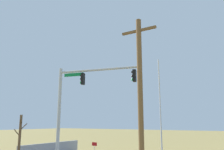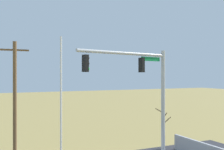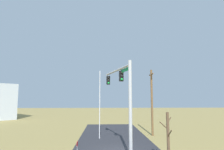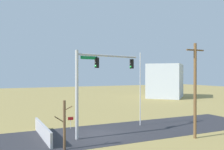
{
  "view_description": "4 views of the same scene",
  "coord_description": "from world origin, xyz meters",
  "px_view_note": "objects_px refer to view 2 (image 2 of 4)",
  "views": [
    {
      "loc": [
        -11.75,
        15.18,
        3.08
      ],
      "look_at": [
        -1.71,
        -0.74,
        6.95
      ],
      "focal_mm": 37.11,
      "sensor_mm": 36.0,
      "label": 1
    },
    {
      "loc": [
        -9.05,
        -15.29,
        6.06
      ],
      "look_at": [
        -2.01,
        -0.32,
        6.0
      ],
      "focal_mm": 44.78,
      "sensor_mm": 36.0,
      "label": 2
    },
    {
      "loc": [
        18.18,
        -1.23,
        4.64
      ],
      "look_at": [
        -0.88,
        -0.39,
        6.9
      ],
      "focal_mm": 31.63,
      "sensor_mm": 36.0,
      "label": 3
    },
    {
      "loc": [
        9.05,
        21.56,
        5.71
      ],
      "look_at": [
        -1.24,
        0.02,
        5.52
      ],
      "focal_mm": 40.11,
      "sensor_mm": 36.0,
      "label": 4
    }
  ],
  "objects_px": {
    "flagpole": "(61,116)",
    "utility_pole": "(15,99)",
    "signal_mast": "(145,85)",
    "bare_tree": "(163,126)"
  },
  "relations": [
    {
      "from": "flagpole",
      "to": "utility_pole",
      "type": "xyz_separation_m",
      "value": [
        -1.49,
        6.62,
        0.35
      ]
    },
    {
      "from": "signal_mast",
      "to": "bare_tree",
      "type": "distance_m",
      "value": 5.63
    },
    {
      "from": "flagpole",
      "to": "bare_tree",
      "type": "bearing_deg",
      "value": 27.0
    },
    {
      "from": "utility_pole",
      "to": "bare_tree",
      "type": "height_order",
      "value": "utility_pole"
    },
    {
      "from": "bare_tree",
      "to": "utility_pole",
      "type": "bearing_deg",
      "value": 171.46
    },
    {
      "from": "bare_tree",
      "to": "signal_mast",
      "type": "bearing_deg",
      "value": -140.75
    },
    {
      "from": "signal_mast",
      "to": "flagpole",
      "type": "relative_size",
      "value": 0.97
    },
    {
      "from": "signal_mast",
      "to": "bare_tree",
      "type": "xyz_separation_m",
      "value": [
        3.45,
        2.82,
        -3.44
      ]
    },
    {
      "from": "signal_mast",
      "to": "bare_tree",
      "type": "relative_size",
      "value": 2.1
    },
    {
      "from": "signal_mast",
      "to": "utility_pole",
      "type": "bearing_deg",
      "value": 149.83
    }
  ]
}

